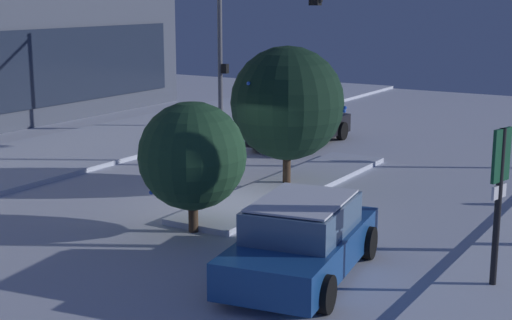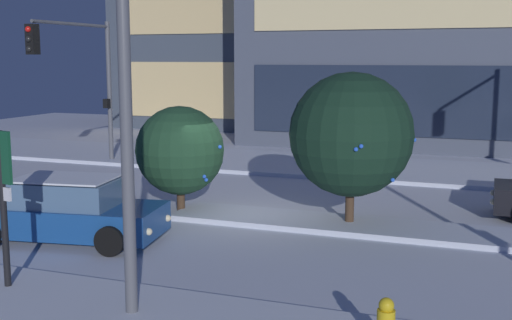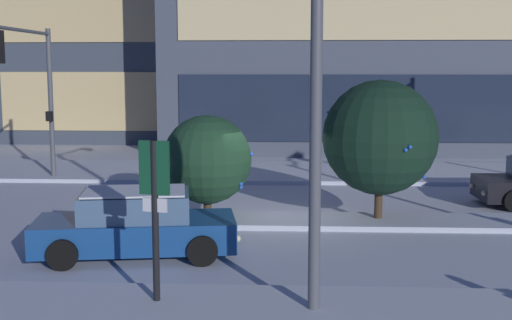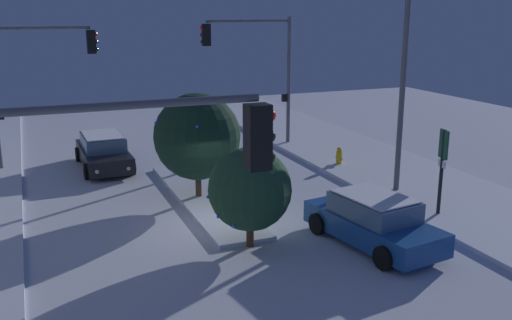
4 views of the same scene
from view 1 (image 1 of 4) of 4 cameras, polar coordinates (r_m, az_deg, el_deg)
The scene contains 8 objects.
ground at distance 18.70m, azimuth -2.00°, elevation -3.85°, with size 52.00×52.00×0.00m, color silver.
median_strip at distance 20.87m, azimuth 2.58°, elevation -1.95°, with size 9.00×1.80×0.14m, color silver.
car_near at distance 14.29m, azimuth 3.47°, elevation -5.99°, with size 4.67×2.56×1.49m.
car_far at distance 26.99m, azimuth 3.37°, elevation 2.66°, with size 4.77×2.10×1.49m.
traffic_light_corner_far_right at distance 28.80m, azimuth 0.10°, elevation 10.26°, with size 0.32×4.46×6.12m.
parking_info_sign at distance 13.86m, azimuth 17.69°, elevation -2.04°, with size 0.55×0.19×2.95m.
decorated_tree_median at distance 16.74m, azimuth -4.78°, elevation 0.31°, with size 2.44×2.43×2.93m.
decorated_tree_left_of_median at distance 20.59m, azimuth 2.35°, elevation 4.26°, with size 3.07×3.07×3.87m.
Camera 1 is at (-15.01, -9.89, 5.16)m, focal length 53.58 mm.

